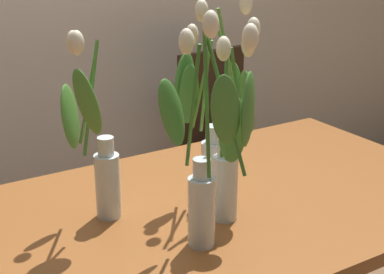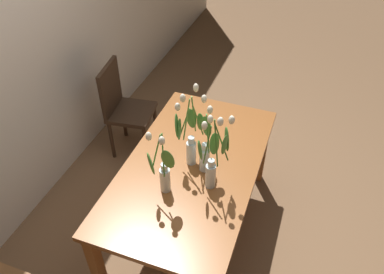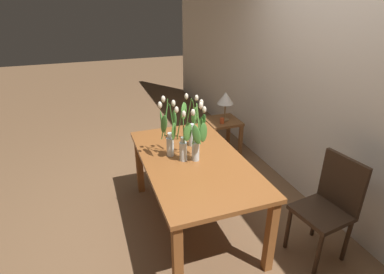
{
  "view_description": "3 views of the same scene",
  "coord_description": "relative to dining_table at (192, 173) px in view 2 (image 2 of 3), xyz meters",
  "views": [
    {
      "loc": [
        -0.84,
        -1.26,
        1.49
      ],
      "look_at": [
        -0.03,
        0.04,
        0.94
      ],
      "focal_mm": 54.72,
      "sensor_mm": 36.0,
      "label": 1
    },
    {
      "loc": [
        -1.76,
        -0.64,
        2.59
      ],
      "look_at": [
        0.04,
        0.01,
        0.96
      ],
      "focal_mm": 35.12,
      "sensor_mm": 36.0,
      "label": 2
    },
    {
      "loc": [
        2.3,
        -0.83,
        2.11
      ],
      "look_at": [
        0.03,
        -0.03,
        0.98
      ],
      "focal_mm": 28.56,
      "sensor_mm": 36.0,
      "label": 3
    }
  ],
  "objects": [
    {
      "name": "ground_plane",
      "position": [
        0.0,
        0.0,
        -0.65
      ],
      "size": [
        18.0,
        18.0,
        0.0
      ],
      "primitive_type": "plane",
      "color": "brown"
    },
    {
      "name": "room_wall_rear",
      "position": [
        0.0,
        1.41,
        0.7
      ],
      "size": [
        9.0,
        0.1,
        2.7
      ],
      "primitive_type": "cube",
      "color": "silver",
      "rests_on": "ground"
    },
    {
      "name": "dining_table",
      "position": [
        0.0,
        0.0,
        0.0
      ],
      "size": [
        1.6,
        0.9,
        0.74
      ],
      "color": "brown",
      "rests_on": "ground"
    },
    {
      "name": "tulip_vase_0",
      "position": [
        0.03,
        0.03,
        0.32
      ],
      "size": [
        0.24,
        0.18,
        0.59
      ],
      "color": "silver",
      "rests_on": "dining_table"
    },
    {
      "name": "tulip_vase_1",
      "position": [
        -0.3,
        0.08,
        0.27
      ],
      "size": [
        0.14,
        0.2,
        0.52
      ],
      "color": "silver",
      "rests_on": "dining_table"
    },
    {
      "name": "tulip_vase_2",
      "position": [
        -0.14,
        -0.19,
        0.31
      ],
      "size": [
        0.23,
        0.2,
        0.58
      ],
      "color": "silver",
      "rests_on": "dining_table"
    },
    {
      "name": "tulip_vase_3",
      "position": [
        -0.01,
        -0.1,
        0.27
      ],
      "size": [
        0.17,
        0.17,
        0.51
      ],
      "color": "silver",
      "rests_on": "dining_table"
    },
    {
      "name": "dining_chair",
      "position": [
        0.72,
        0.95,
        -0.12
      ],
      "size": [
        0.45,
        0.45,
        0.93
      ],
      "color": "#382619",
      "rests_on": "ground"
    }
  ]
}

